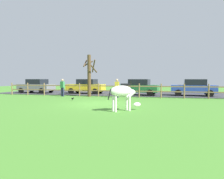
{
  "coord_description": "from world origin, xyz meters",
  "views": [
    {
      "loc": [
        3.99,
        -12.62,
        1.66
      ],
      "look_at": [
        0.61,
        1.17,
        0.89
      ],
      "focal_mm": 32.13,
      "sensor_mm": 36.0,
      "label": 1
    }
  ],
  "objects_px": {
    "parked_car_yellow": "(86,86)",
    "bare_tree": "(89,75)",
    "zebra": "(123,93)",
    "visitor_left_of_tree": "(62,87)",
    "visitor_right_of_tree": "(117,87)",
    "parked_car_grey": "(36,86)",
    "crow_on_grass": "(73,99)",
    "parked_car_green": "(138,87)",
    "parked_car_blue": "(194,87)"
  },
  "relations": [
    {
      "from": "parked_car_yellow",
      "to": "visitor_left_of_tree",
      "type": "distance_m",
      "value": 3.51
    },
    {
      "from": "crow_on_grass",
      "to": "parked_car_blue",
      "type": "xyz_separation_m",
      "value": [
        9.62,
        5.95,
        0.72
      ]
    },
    {
      "from": "zebra",
      "to": "parked_car_blue",
      "type": "bearing_deg",
      "value": 64.32
    },
    {
      "from": "parked_car_yellow",
      "to": "visitor_left_of_tree",
      "type": "xyz_separation_m",
      "value": [
        -1.07,
        -3.35,
        0.06
      ]
    },
    {
      "from": "parked_car_blue",
      "to": "zebra",
      "type": "bearing_deg",
      "value": -115.68
    },
    {
      "from": "parked_car_grey",
      "to": "parked_car_blue",
      "type": "xyz_separation_m",
      "value": [
        16.74,
        0.18,
        0.0
      ]
    },
    {
      "from": "zebra",
      "to": "parked_car_green",
      "type": "relative_size",
      "value": 0.38
    },
    {
      "from": "bare_tree",
      "to": "visitor_left_of_tree",
      "type": "relative_size",
      "value": 2.35
    },
    {
      "from": "crow_on_grass",
      "to": "visitor_right_of_tree",
      "type": "distance_m",
      "value": 4.17
    },
    {
      "from": "zebra",
      "to": "crow_on_grass",
      "type": "distance_m",
      "value": 6.39
    },
    {
      "from": "parked_car_grey",
      "to": "parked_car_yellow",
      "type": "bearing_deg",
      "value": 4.15
    },
    {
      "from": "zebra",
      "to": "crow_on_grass",
      "type": "bearing_deg",
      "value": 138.41
    },
    {
      "from": "crow_on_grass",
      "to": "parked_car_blue",
      "type": "distance_m",
      "value": 11.34
    },
    {
      "from": "crow_on_grass",
      "to": "parked_car_yellow",
      "type": "relative_size",
      "value": 0.05
    },
    {
      "from": "parked_car_yellow",
      "to": "bare_tree",
      "type": "bearing_deg",
      "value": -63.53
    },
    {
      "from": "parked_car_green",
      "to": "bare_tree",
      "type": "bearing_deg",
      "value": -152.06
    },
    {
      "from": "parked_car_yellow",
      "to": "visitor_right_of_tree",
      "type": "bearing_deg",
      "value": -38.37
    },
    {
      "from": "parked_car_yellow",
      "to": "parked_car_blue",
      "type": "distance_m",
      "value": 10.89
    },
    {
      "from": "parked_car_blue",
      "to": "parked_car_yellow",
      "type": "bearing_deg",
      "value": 178.73
    },
    {
      "from": "bare_tree",
      "to": "visitor_right_of_tree",
      "type": "distance_m",
      "value": 2.95
    },
    {
      "from": "zebra",
      "to": "parked_car_green",
      "type": "bearing_deg",
      "value": 91.74
    },
    {
      "from": "parked_car_green",
      "to": "visitor_right_of_tree",
      "type": "xyz_separation_m",
      "value": [
        -1.57,
        -2.64,
        0.06
      ]
    },
    {
      "from": "parked_car_green",
      "to": "visitor_left_of_tree",
      "type": "bearing_deg",
      "value": -158.25
    },
    {
      "from": "parked_car_yellow",
      "to": "parked_car_grey",
      "type": "relative_size",
      "value": 0.98
    },
    {
      "from": "bare_tree",
      "to": "parked_car_blue",
      "type": "bearing_deg",
      "value": 15.73
    },
    {
      "from": "zebra",
      "to": "parked_car_grey",
      "type": "distance_m",
      "value": 15.49
    },
    {
      "from": "crow_on_grass",
      "to": "visitor_left_of_tree",
      "type": "distance_m",
      "value": 3.77
    },
    {
      "from": "zebra",
      "to": "crow_on_grass",
      "type": "relative_size",
      "value": 7.4
    },
    {
      "from": "parked_car_green",
      "to": "parked_car_grey",
      "type": "xyz_separation_m",
      "value": [
        -11.56,
        0.21,
        0.0
      ]
    },
    {
      "from": "parked_car_grey",
      "to": "visitor_right_of_tree",
      "type": "relative_size",
      "value": 2.51
    },
    {
      "from": "bare_tree",
      "to": "parked_car_yellow",
      "type": "xyz_separation_m",
      "value": [
        -1.44,
        2.9,
        -1.2
      ]
    },
    {
      "from": "crow_on_grass",
      "to": "parked_car_blue",
      "type": "height_order",
      "value": "parked_car_blue"
    },
    {
      "from": "parked_car_green",
      "to": "parked_car_blue",
      "type": "height_order",
      "value": "same"
    },
    {
      "from": "crow_on_grass",
      "to": "parked_car_green",
      "type": "relative_size",
      "value": 0.05
    },
    {
      "from": "parked_car_blue",
      "to": "visitor_right_of_tree",
      "type": "distance_m",
      "value": 7.4
    },
    {
      "from": "crow_on_grass",
      "to": "parked_car_yellow",
      "type": "distance_m",
      "value": 6.36
    },
    {
      "from": "bare_tree",
      "to": "crow_on_grass",
      "type": "bearing_deg",
      "value": -93.06
    },
    {
      "from": "zebra",
      "to": "visitor_left_of_tree",
      "type": "relative_size",
      "value": 0.97
    },
    {
      "from": "bare_tree",
      "to": "parked_car_green",
      "type": "relative_size",
      "value": 0.92
    },
    {
      "from": "parked_car_blue",
      "to": "visitor_left_of_tree",
      "type": "bearing_deg",
      "value": -165.46
    },
    {
      "from": "parked_car_green",
      "to": "visitor_left_of_tree",
      "type": "distance_m",
      "value": 7.3
    },
    {
      "from": "visitor_right_of_tree",
      "to": "parked_car_grey",
      "type": "bearing_deg",
      "value": 164.06
    },
    {
      "from": "parked_car_green",
      "to": "parked_car_grey",
      "type": "distance_m",
      "value": 11.56
    },
    {
      "from": "zebra",
      "to": "parked_car_green",
      "type": "height_order",
      "value": "parked_car_green"
    },
    {
      "from": "zebra",
      "to": "parked_car_green",
      "type": "distance_m",
      "value": 9.76
    },
    {
      "from": "parked_car_yellow",
      "to": "parked_car_grey",
      "type": "bearing_deg",
      "value": -175.85
    },
    {
      "from": "bare_tree",
      "to": "visitor_left_of_tree",
      "type": "bearing_deg",
      "value": -170.01
    },
    {
      "from": "zebra",
      "to": "visitor_right_of_tree",
      "type": "bearing_deg",
      "value": 104.68
    },
    {
      "from": "parked_car_blue",
      "to": "visitor_left_of_tree",
      "type": "relative_size",
      "value": 2.5
    },
    {
      "from": "crow_on_grass",
      "to": "visitor_right_of_tree",
      "type": "xyz_separation_m",
      "value": [
        2.87,
        2.91,
        0.78
      ]
    }
  ]
}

